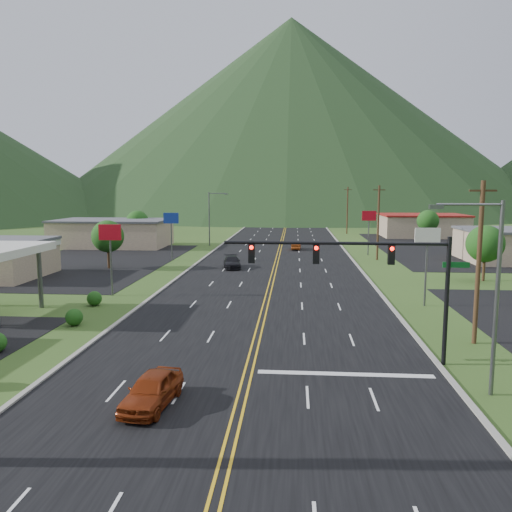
# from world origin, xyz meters

# --- Properties ---
(traffic_signal) EXTENTS (13.10, 0.43, 7.00)m
(traffic_signal) POSITION_xyz_m (6.48, 14.00, 5.33)
(traffic_signal) COLOR black
(traffic_signal) RESTS_ON ground
(streetlight_east) EXTENTS (3.28, 0.25, 9.00)m
(streetlight_east) POSITION_xyz_m (11.18, 10.00, 5.18)
(streetlight_east) COLOR #59595E
(streetlight_east) RESTS_ON ground
(streetlight_west) EXTENTS (3.28, 0.25, 9.00)m
(streetlight_west) POSITION_xyz_m (-11.68, 70.00, 5.18)
(streetlight_west) COLOR #59595E
(streetlight_west) RESTS_ON ground
(building_west_far) EXTENTS (18.40, 11.40, 4.50)m
(building_west_far) POSITION_xyz_m (-28.00, 68.00, 2.26)
(building_west_far) COLOR #C8AC8B
(building_west_far) RESTS_ON ground
(building_east_far) EXTENTS (16.40, 12.40, 4.50)m
(building_east_far) POSITION_xyz_m (28.00, 90.00, 2.26)
(building_east_far) COLOR #C8AC8B
(building_east_far) RESTS_ON ground
(pole_sign_west_a) EXTENTS (2.00, 0.18, 6.40)m
(pole_sign_west_a) POSITION_xyz_m (-14.00, 30.00, 5.05)
(pole_sign_west_a) COLOR #59595E
(pole_sign_west_a) RESTS_ON ground
(pole_sign_west_b) EXTENTS (2.00, 0.18, 6.40)m
(pole_sign_west_b) POSITION_xyz_m (-14.00, 52.00, 5.05)
(pole_sign_west_b) COLOR #59595E
(pole_sign_west_b) RESTS_ON ground
(pole_sign_east_a) EXTENTS (2.00, 0.18, 6.40)m
(pole_sign_east_a) POSITION_xyz_m (13.00, 28.00, 5.05)
(pole_sign_east_a) COLOR #59595E
(pole_sign_east_a) RESTS_ON ground
(pole_sign_east_b) EXTENTS (2.00, 0.18, 6.40)m
(pole_sign_east_b) POSITION_xyz_m (13.00, 60.00, 5.05)
(pole_sign_east_b) COLOR #59595E
(pole_sign_east_b) RESTS_ON ground
(tree_west_a) EXTENTS (3.84, 3.84, 5.82)m
(tree_west_a) POSITION_xyz_m (-20.00, 45.00, 3.89)
(tree_west_a) COLOR #382314
(tree_west_a) RESTS_ON ground
(tree_west_b) EXTENTS (3.84, 3.84, 5.82)m
(tree_west_b) POSITION_xyz_m (-25.00, 72.00, 3.89)
(tree_west_b) COLOR #382314
(tree_west_b) RESTS_ON ground
(tree_east_a) EXTENTS (3.84, 3.84, 5.82)m
(tree_east_a) POSITION_xyz_m (22.00, 40.00, 3.89)
(tree_east_a) COLOR #382314
(tree_east_a) RESTS_ON ground
(tree_east_b) EXTENTS (3.84, 3.84, 5.82)m
(tree_east_b) POSITION_xyz_m (26.00, 78.00, 3.89)
(tree_east_b) COLOR #382314
(tree_east_b) RESTS_ON ground
(utility_pole_a) EXTENTS (1.60, 0.28, 10.00)m
(utility_pole_a) POSITION_xyz_m (13.50, 18.00, 5.13)
(utility_pole_a) COLOR #382314
(utility_pole_a) RESTS_ON ground
(utility_pole_b) EXTENTS (1.60, 0.28, 10.00)m
(utility_pole_b) POSITION_xyz_m (13.50, 55.00, 5.13)
(utility_pole_b) COLOR #382314
(utility_pole_b) RESTS_ON ground
(utility_pole_c) EXTENTS (1.60, 0.28, 10.00)m
(utility_pole_c) POSITION_xyz_m (13.50, 95.00, 5.13)
(utility_pole_c) COLOR #382314
(utility_pole_c) RESTS_ON ground
(utility_pole_d) EXTENTS (1.60, 0.28, 10.00)m
(utility_pole_d) POSITION_xyz_m (13.50, 135.00, 5.13)
(utility_pole_d) COLOR #382314
(utility_pole_d) RESTS_ON ground
(mountain_n) EXTENTS (220.00, 220.00, 85.00)m
(mountain_n) POSITION_xyz_m (0.00, 220.00, 42.50)
(mountain_n) COLOR black
(mountain_n) RESTS_ON ground
(car_red_near) EXTENTS (2.22, 4.46, 1.46)m
(car_red_near) POSITION_xyz_m (-3.83, 7.52, 0.73)
(car_red_near) COLOR maroon
(car_red_near) RESTS_ON ground
(car_dark_mid) EXTENTS (2.75, 5.09, 1.40)m
(car_dark_mid) POSITION_xyz_m (-5.19, 46.29, 0.70)
(car_dark_mid) COLOR black
(car_dark_mid) RESTS_ON ground
(car_red_far) EXTENTS (1.56, 4.01, 1.30)m
(car_red_far) POSITION_xyz_m (2.60, 65.58, 0.65)
(car_red_far) COLOR #8C360F
(car_red_far) RESTS_ON ground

